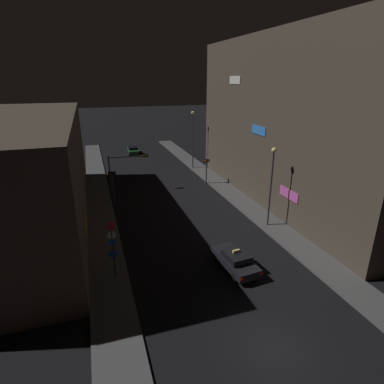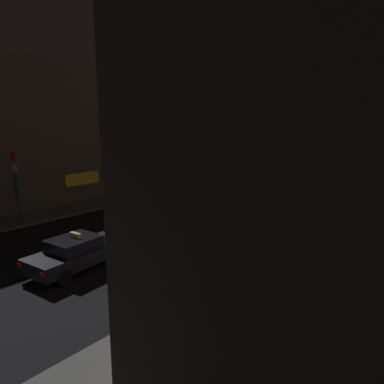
% 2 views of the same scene
% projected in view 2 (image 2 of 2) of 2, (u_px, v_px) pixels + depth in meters
% --- Properties ---
extents(sidewalk_left, '(2.69, 59.36, 0.15)m').
position_uv_depth(sidewalk_left, '(204.00, 181.00, 36.67)').
color(sidewalk_left, '#4C4C4C').
rests_on(sidewalk_left, ground_plane).
extents(sidewalk_right, '(2.69, 59.36, 0.15)m').
position_uv_depth(sidewalk_right, '(371.00, 204.00, 26.95)').
color(sidewalk_right, '#4C4C4C').
rests_on(sidewalk_right, ground_plane).
extents(building_facade_left, '(9.29, 30.33, 10.23)m').
position_uv_depth(building_facade_left, '(108.00, 130.00, 34.09)').
color(building_facade_left, '#473D33').
rests_on(building_facade_left, ground_plane).
extents(taxi, '(2.20, 4.60, 1.62)m').
position_uv_depth(taxi, '(78.00, 252.00, 15.64)').
color(taxi, black).
rests_on(taxi, ground_plane).
extents(far_car, '(1.99, 4.52, 1.42)m').
position_uv_depth(far_car, '(343.00, 161.00, 46.80)').
color(far_car, '#1E512D').
rests_on(far_car, ground_plane).
extents(traffic_light_overhead, '(4.88, 0.42, 4.61)m').
position_uv_depth(traffic_light_overhead, '(232.00, 150.00, 33.32)').
color(traffic_light_overhead, '#2D2D33').
rests_on(traffic_light_overhead, ground_plane).
extents(traffic_light_left_kerb, '(0.80, 0.42, 3.96)m').
position_uv_depth(traffic_light_left_kerb, '(183.00, 159.00, 31.35)').
color(traffic_light_left_kerb, '#2D2D33').
rests_on(traffic_light_left_kerb, ground_plane).
extents(traffic_light_right_kerb, '(0.80, 0.42, 3.46)m').
position_uv_depth(traffic_light_right_kerb, '(347.00, 171.00, 26.64)').
color(traffic_light_right_kerb, '#2D2D33').
rests_on(traffic_light_right_kerb, ground_plane).
extents(sign_pole_left, '(0.62, 0.10, 4.28)m').
position_uv_depth(sign_pole_left, '(16.00, 181.00, 21.75)').
color(sign_pole_left, '#2D2D33').
rests_on(sign_pole_left, sidewalk_left).
extents(street_lamp_near_block, '(0.48, 0.48, 7.47)m').
position_uv_depth(street_lamp_near_block, '(273.00, 149.00, 15.14)').
color(street_lamp_near_block, '#2D2D33').
rests_on(street_lamp_near_block, sidewalk_right).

